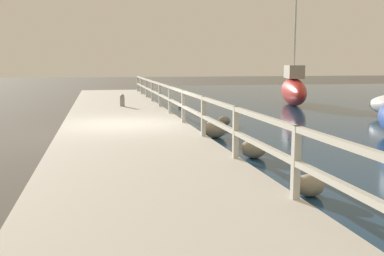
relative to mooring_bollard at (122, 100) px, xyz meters
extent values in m
plane|color=#4C473D|center=(-0.21, -5.76, -0.62)|extent=(120.00, 120.00, 0.00)
cube|color=beige|center=(-0.21, -5.76, -0.44)|extent=(3.76, 36.00, 0.36)
cube|color=beige|center=(1.57, -13.86, 0.24)|extent=(0.10, 0.10, 0.99)
cube|color=beige|center=(1.57, -11.16, 0.24)|extent=(0.10, 0.10, 0.99)
cube|color=beige|center=(1.57, -8.46, 0.24)|extent=(0.10, 0.10, 0.99)
cube|color=beige|center=(1.57, -5.76, 0.24)|extent=(0.10, 0.10, 0.99)
cube|color=beige|center=(1.57, -3.06, 0.24)|extent=(0.10, 0.10, 0.99)
cube|color=beige|center=(1.57, -0.36, 0.24)|extent=(0.10, 0.10, 0.99)
cube|color=beige|center=(1.57, 2.34, 0.24)|extent=(0.10, 0.10, 0.99)
cube|color=beige|center=(1.57, 5.04, 0.24)|extent=(0.10, 0.10, 0.99)
cube|color=beige|center=(1.57, 7.74, 0.24)|extent=(0.10, 0.10, 0.99)
cube|color=beige|center=(1.57, 10.44, 0.24)|extent=(0.10, 0.10, 0.99)
cube|color=beige|center=(1.57, -5.76, 0.69)|extent=(0.09, 32.50, 0.08)
cube|color=beige|center=(1.57, -5.76, 0.24)|extent=(0.09, 32.50, 0.08)
ellipsoid|color=slate|center=(3.32, -4.21, -0.45)|extent=(0.44, 0.40, 0.33)
ellipsoid|color=gray|center=(2.34, -6.70, -0.35)|extent=(0.71, 0.63, 0.53)
ellipsoid|color=gray|center=(2.48, -9.66, -0.39)|extent=(0.59, 0.53, 0.44)
ellipsoid|color=gray|center=(3.14, 3.11, -0.48)|extent=(0.36, 0.33, 0.27)
ellipsoid|color=gray|center=(2.36, -12.70, -0.43)|extent=(0.49, 0.44, 0.36)
cylinder|color=gray|center=(0.00, 0.00, -0.06)|extent=(0.20, 0.20, 0.39)
sphere|color=gray|center=(0.00, 0.00, 0.17)|extent=(0.18, 0.18, 0.18)
ellipsoid|color=red|center=(9.06, 2.72, 0.09)|extent=(2.71, 5.81, 1.40)
cube|color=#9E937F|center=(9.06, 2.72, 1.12)|extent=(1.47, 2.67, 0.67)
cylinder|color=silver|center=(9.06, 2.72, 3.44)|extent=(0.09, 0.09, 5.29)
camera|label=1|loc=(-0.99, -19.31, 1.55)|focal=42.00mm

